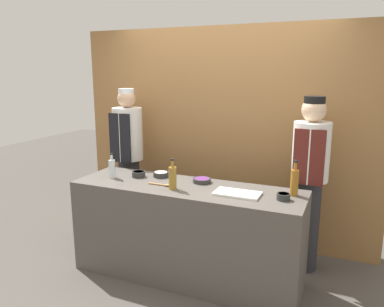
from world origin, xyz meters
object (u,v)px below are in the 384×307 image
at_px(sauce_bowl_white, 161,174).
at_px(sauce_bowl_red, 283,196).
at_px(cutting_board, 237,194).
at_px(bottle_amber, 294,182).
at_px(sauce_bowl_purple, 202,180).
at_px(chef_right, 309,178).
at_px(bottle_clear, 112,168).
at_px(chef_left, 129,157).
at_px(bottle_vinegar, 173,177).
at_px(wooden_spoon, 162,185).
at_px(sauce_bowl_green, 139,174).

bearing_deg(sauce_bowl_white, sauce_bowl_red, -9.51).
distance_m(cutting_board, bottle_amber, 0.49).
bearing_deg(cutting_board, sauce_bowl_red, 3.39).
xyz_separation_m(sauce_bowl_white, sauce_bowl_purple, (0.45, -0.02, -0.00)).
bearing_deg(chef_right, bottle_clear, -160.48).
bearing_deg(bottle_amber, sauce_bowl_red, -112.03).
relative_size(sauce_bowl_white, chef_right, 0.09).
distance_m(sauce_bowl_purple, chef_left, 1.18).
relative_size(bottle_vinegar, wooden_spoon, 1.27).
bearing_deg(sauce_bowl_green, wooden_spoon, -25.83).
height_order(sauce_bowl_green, cutting_board, sauce_bowl_green).
xyz_separation_m(sauce_bowl_purple, bottle_clear, (-0.87, -0.20, 0.07)).
distance_m(sauce_bowl_red, bottle_clear, 1.66).
xyz_separation_m(bottle_vinegar, bottle_clear, (-0.71, 0.09, -0.01)).
height_order(bottle_clear, wooden_spoon, bottle_clear).
bearing_deg(chef_right, wooden_spoon, -151.05).
bearing_deg(sauce_bowl_purple, sauce_bowl_green, -173.57).
xyz_separation_m(bottle_vinegar, chef_left, (-0.93, 0.73, -0.06)).
xyz_separation_m(sauce_bowl_red, chef_left, (-1.89, 0.62, 0.02)).
xyz_separation_m(bottle_amber, chef_left, (-1.95, 0.48, -0.07)).
xyz_separation_m(cutting_board, bottle_vinegar, (-0.57, -0.08, 0.10)).
bearing_deg(wooden_spoon, sauce_bowl_red, 2.75).
distance_m(bottle_vinegar, wooden_spoon, 0.18).
bearing_deg(chef_right, sauce_bowl_green, -162.00).
bearing_deg(cutting_board, wooden_spoon, -177.59).
xyz_separation_m(sauce_bowl_purple, chef_left, (-1.09, 0.44, 0.03)).
height_order(sauce_bowl_green, chef_right, chef_right).
bearing_deg(sauce_bowl_purple, cutting_board, -27.23).
xyz_separation_m(sauce_bowl_white, wooden_spoon, (0.15, -0.26, -0.02)).
height_order(sauce_bowl_purple, wooden_spoon, sauce_bowl_purple).
height_order(sauce_bowl_purple, bottle_vinegar, bottle_vinegar).
relative_size(sauce_bowl_red, chef_right, 0.07).
height_order(sauce_bowl_white, sauce_bowl_green, sauce_bowl_green).
relative_size(sauce_bowl_green, chef_left, 0.08).
distance_m(sauce_bowl_red, bottle_amber, 0.18).
bearing_deg(sauce_bowl_green, sauce_bowl_white, 24.86).
distance_m(sauce_bowl_white, bottle_amber, 1.30).
height_order(sauce_bowl_white, bottle_vinegar, bottle_vinegar).
xyz_separation_m(sauce_bowl_green, chef_right, (1.57, 0.51, 0.01)).
distance_m(sauce_bowl_white, cutting_board, 0.89).
relative_size(sauce_bowl_green, bottle_vinegar, 0.47).
bearing_deg(wooden_spoon, bottle_vinegar, -19.99).
distance_m(sauce_bowl_purple, bottle_vinegar, 0.34).
xyz_separation_m(cutting_board, wooden_spoon, (-0.71, -0.03, 0.00)).
height_order(wooden_spoon, chef_left, chef_left).
height_order(cutting_board, chef_left, chef_left).
xyz_separation_m(sauce_bowl_green, cutting_board, (1.06, -0.14, -0.02)).
height_order(sauce_bowl_red, chef_right, chef_right).
distance_m(bottle_vinegar, bottle_clear, 0.71).
bearing_deg(bottle_vinegar, cutting_board, 8.03).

